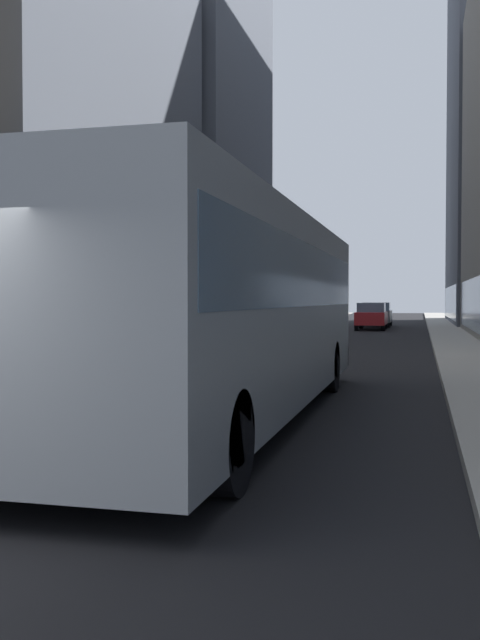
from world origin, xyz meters
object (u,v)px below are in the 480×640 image
(transit_bus, at_px, (227,302))
(car_yellow_taxi, at_px, (234,326))
(car_red_coupe, at_px, (371,316))
(car_grey_wagon, at_px, (377,314))

(transit_bus, bearing_deg, car_yellow_taxi, 104.22)
(car_yellow_taxi, height_order, car_red_coupe, same)
(car_grey_wagon, xyz_separation_m, car_red_coupe, (-0.00, -5.28, -0.00))
(transit_bus, relative_size, car_red_coupe, 2.81)
(car_red_coupe, bearing_deg, car_yellow_taxi, -102.97)
(transit_bus, bearing_deg, car_grey_wagon, 90.00)
(car_grey_wagon, bearing_deg, car_red_coupe, -90.00)
(car_yellow_taxi, bearing_deg, transit_bus, -75.78)
(car_red_coupe, bearing_deg, car_grey_wagon, 90.00)
(car_grey_wagon, height_order, car_yellow_taxi, same)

